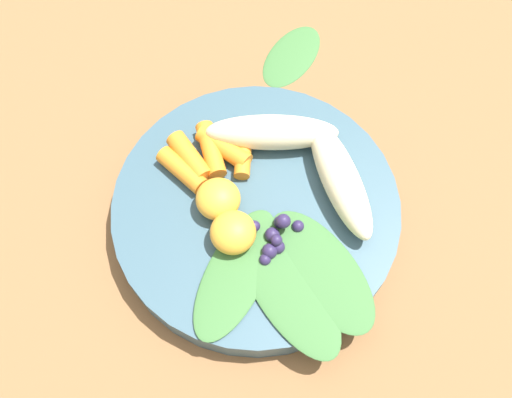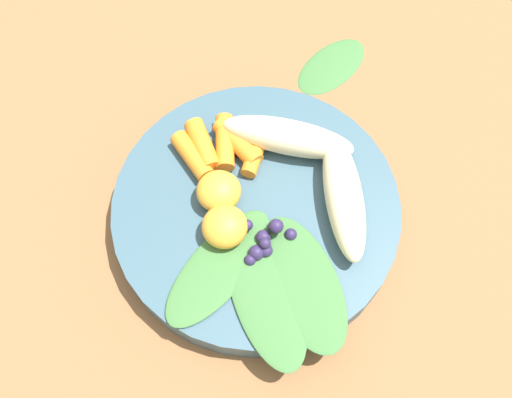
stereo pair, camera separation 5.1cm
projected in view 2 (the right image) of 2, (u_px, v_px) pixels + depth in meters
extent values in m
plane|color=brown|center=(256.00, 218.00, 0.55)|extent=(2.40, 2.40, 0.00)
cylinder|color=#385666|center=(256.00, 211.00, 0.54)|extent=(0.27, 0.27, 0.03)
ellipsoid|color=beige|center=(288.00, 137.00, 0.54)|extent=(0.08, 0.13, 0.03)
ellipsoid|color=beige|center=(344.00, 196.00, 0.51)|extent=(0.13, 0.04, 0.03)
ellipsoid|color=#F4A833|center=(225.00, 227.00, 0.50)|extent=(0.04, 0.04, 0.03)
ellipsoid|color=#F4A833|center=(219.00, 191.00, 0.51)|extent=(0.04, 0.04, 0.03)
cylinder|color=orange|center=(256.00, 149.00, 0.54)|extent=(0.06, 0.04, 0.01)
cylinder|color=orange|center=(238.00, 143.00, 0.54)|extent=(0.06, 0.04, 0.02)
cylinder|color=orange|center=(225.00, 142.00, 0.54)|extent=(0.06, 0.02, 0.02)
cylinder|color=orange|center=(202.00, 145.00, 0.54)|extent=(0.06, 0.03, 0.02)
cylinder|color=orange|center=(192.00, 156.00, 0.54)|extent=(0.05, 0.04, 0.02)
sphere|color=#2D234C|center=(291.00, 234.00, 0.50)|extent=(0.01, 0.01, 0.01)
sphere|color=#2D234C|center=(256.00, 253.00, 0.50)|extent=(0.01, 0.01, 0.01)
sphere|color=#2D234C|center=(274.00, 227.00, 0.51)|extent=(0.01, 0.01, 0.01)
sphere|color=#2D234C|center=(266.00, 237.00, 0.50)|extent=(0.01, 0.01, 0.01)
sphere|color=#2D234C|center=(250.00, 260.00, 0.49)|extent=(0.01, 0.01, 0.01)
sphere|color=#2D234C|center=(247.00, 225.00, 0.50)|extent=(0.01, 0.01, 0.01)
sphere|color=#2D234C|center=(276.00, 226.00, 0.50)|extent=(0.01, 0.01, 0.01)
sphere|color=#2D234C|center=(269.00, 250.00, 0.50)|extent=(0.01, 0.01, 0.01)
sphere|color=#2D234C|center=(267.00, 243.00, 0.49)|extent=(0.01, 0.01, 0.01)
cylinder|color=white|center=(234.00, 256.00, 0.50)|extent=(0.05, 0.05, 0.00)
ellipsoid|color=#3D7038|center=(219.00, 267.00, 0.49)|extent=(0.13, 0.13, 0.01)
ellipsoid|color=#3D7038|center=(265.00, 292.00, 0.48)|extent=(0.15, 0.07, 0.01)
ellipsoid|color=#3D7038|center=(302.00, 283.00, 0.49)|extent=(0.14, 0.08, 0.01)
ellipsoid|color=#3D7038|center=(332.00, 65.00, 0.63)|extent=(0.10, 0.11, 0.01)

